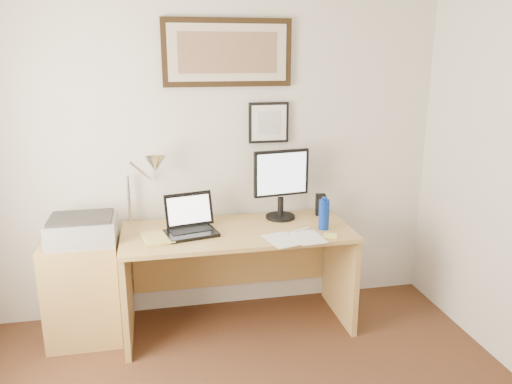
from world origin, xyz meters
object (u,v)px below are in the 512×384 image
object	(u,v)px
desk	(236,256)
printer	(82,229)
laptop	(190,225)
side_cabinet	(84,290)
book	(144,240)
lcd_monitor	(281,181)
water_bottle	(324,215)

from	to	relation	value
desk	printer	world-z (taller)	printer
desk	laptop	size ratio (longest dim) A/B	4.16
side_cabinet	desk	distance (m)	1.08
book	desk	distance (m)	0.71
side_cabinet	lcd_monitor	size ratio (longest dim) A/B	1.40
lcd_monitor	desk	bearing A→B (deg)	-164.57
laptop	printer	xyz separation A→B (m)	(-0.71, 0.02, 0.01)
laptop	side_cabinet	bearing A→B (deg)	177.09
desk	laptop	xyz separation A→B (m)	(-0.33, -0.07, 0.29)
water_bottle	book	size ratio (longest dim) A/B	0.85
book	lcd_monitor	size ratio (longest dim) A/B	0.48
lcd_monitor	printer	world-z (taller)	lcd_monitor
side_cabinet	laptop	xyz separation A→B (m)	(0.74, -0.04, 0.44)
desk	laptop	world-z (taller)	laptop
book	lcd_monitor	bearing A→B (deg)	15.73
printer	water_bottle	bearing A→B (deg)	-4.66
side_cabinet	laptop	size ratio (longest dim) A/B	1.90
printer	side_cabinet	bearing A→B (deg)	147.05
water_bottle	desk	xyz separation A→B (m)	(-0.60, 0.19, -0.34)
book	printer	distance (m)	0.42
laptop	printer	bearing A→B (deg)	178.54
desk	printer	bearing A→B (deg)	-176.98
desk	water_bottle	bearing A→B (deg)	-17.47
water_bottle	book	xyz separation A→B (m)	(-1.24, 0.01, -0.10)
book	desk	size ratio (longest dim) A/B	0.16
water_bottle	printer	distance (m)	1.64
laptop	water_bottle	bearing A→B (deg)	-7.12
lcd_monitor	printer	bearing A→B (deg)	-173.70
laptop	lcd_monitor	xyz separation A→B (m)	(0.69, 0.17, 0.23)
book	desk	bearing A→B (deg)	15.90
side_cabinet	lcd_monitor	bearing A→B (deg)	5.39
laptop	lcd_monitor	world-z (taller)	lcd_monitor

